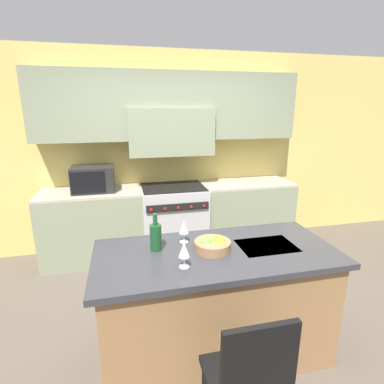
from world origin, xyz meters
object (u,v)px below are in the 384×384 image
(microwave, at_px, (93,179))
(wine_bottle, at_px, (156,236))
(wine_glass_near, at_px, (184,251))
(fruit_bowl, at_px, (212,244))
(wine_glass_far, at_px, (184,228))
(range_stove, at_px, (174,220))
(island_chair, at_px, (249,379))

(microwave, bearing_deg, wine_bottle, -71.56)
(wine_glass_near, xyz_separation_m, fruit_bowl, (0.26, 0.20, -0.08))
(wine_bottle, bearing_deg, wine_glass_far, 20.58)
(range_stove, bearing_deg, wine_bottle, -103.77)
(fruit_bowl, bearing_deg, island_chair, -92.10)
(island_chair, height_order, wine_bottle, wine_bottle)
(wine_bottle, height_order, fruit_bowl, wine_bottle)
(wine_bottle, bearing_deg, range_stove, 76.23)
(range_stove, relative_size, fruit_bowl, 3.41)
(wine_glass_far, distance_m, fruit_bowl, 0.27)
(island_chair, bearing_deg, fruit_bowl, 87.90)
(fruit_bowl, bearing_deg, range_stove, 89.74)
(fruit_bowl, bearing_deg, microwave, 118.43)
(range_stove, xyz_separation_m, wine_glass_near, (-0.27, -2.03, 0.56))
(microwave, distance_m, island_chair, 2.88)
(island_chair, xyz_separation_m, wine_glass_far, (-0.15, 0.99, 0.49))
(wine_glass_near, distance_m, wine_glass_far, 0.40)
(island_chair, distance_m, wine_glass_far, 1.12)
(island_chair, relative_size, fruit_bowl, 3.47)
(wine_glass_near, bearing_deg, island_chair, -69.13)
(island_chair, bearing_deg, wine_bottle, 113.16)
(wine_glass_near, height_order, fruit_bowl, wine_glass_near)
(microwave, distance_m, fruit_bowl, 2.11)
(island_chair, height_order, wine_glass_near, wine_glass_near)
(range_stove, bearing_deg, wine_glass_near, -97.52)
(range_stove, height_order, microwave, microwave)
(wine_bottle, bearing_deg, microwave, 108.44)
(range_stove, relative_size, wine_bottle, 3.24)
(wine_bottle, relative_size, wine_glass_near, 1.61)
(wine_glass_near, bearing_deg, microwave, 109.85)
(range_stove, distance_m, island_chair, 2.64)
(island_chair, bearing_deg, wine_glass_near, 110.87)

